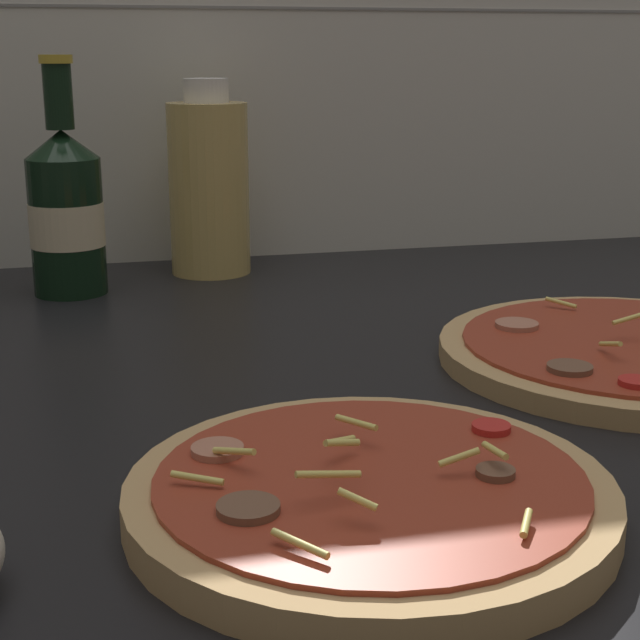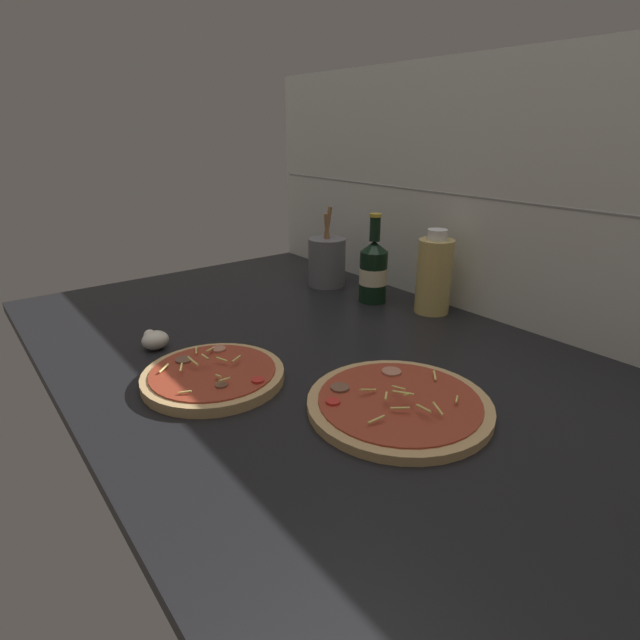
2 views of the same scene
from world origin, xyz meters
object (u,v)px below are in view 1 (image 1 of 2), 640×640
object	(u,v)px
pizza_far	(635,352)
oil_bottle	(209,185)
pizza_near	(370,495)
beer_bottle	(66,210)

from	to	relation	value
pizza_far	oil_bottle	size ratio (longest dim) A/B	1.46
pizza_far	oil_bottle	distance (cm)	48.53
pizza_near	beer_bottle	world-z (taller)	beer_bottle
pizza_far	beer_bottle	distance (cm)	53.88
beer_bottle	oil_bottle	distance (cm)	15.88
beer_bottle	pizza_near	bearing A→B (deg)	-74.40
pizza_near	pizza_far	world-z (taller)	pizza_near
beer_bottle	pizza_far	bearing A→B (deg)	-38.80
pizza_near	beer_bottle	bearing A→B (deg)	105.60
pizza_near	beer_bottle	xyz separation A→B (cm)	(-14.73, 52.75, 7.19)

